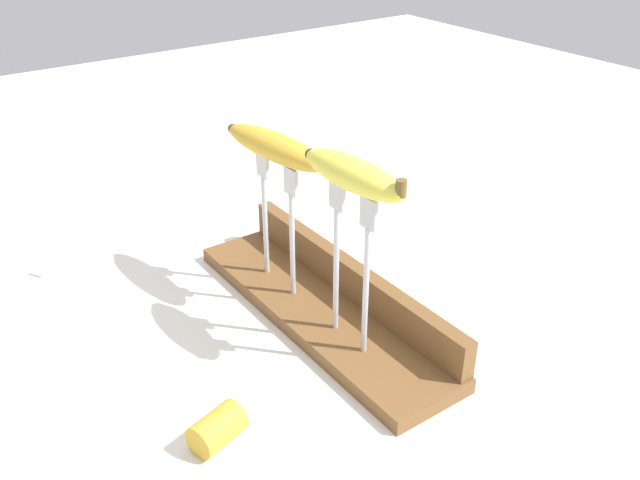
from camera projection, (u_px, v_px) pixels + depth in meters
The scene contains 9 objects.
ground_plane at pixel (320, 317), 0.92m from camera, with size 3.00×3.00×0.00m, color silver.
wooden_board at pixel (320, 311), 0.91m from camera, with size 0.45×0.12×0.02m, color brown.
board_backstop at pixel (350, 278), 0.92m from camera, with size 0.44×0.02×0.05m, color brown.
fork_stand_left at pixel (278, 212), 0.91m from camera, with size 0.09×0.01×0.19m.
fork_stand_right at pixel (351, 255), 0.79m from camera, with size 0.08×0.01×0.20m.
banana_raised_left at pixel (275, 147), 0.86m from camera, with size 0.19×0.07×0.04m.
banana_raised_right at pixel (353, 174), 0.74m from camera, with size 0.16×0.05×0.04m.
fork_fallen_near at pixel (68, 252), 1.06m from camera, with size 0.11×0.18×0.01m.
banana_chunk_near at pixel (218, 428), 0.71m from camera, with size 0.05×0.07×0.04m.
Camera 1 is at (0.61, -0.43, 0.54)m, focal length 38.11 mm.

